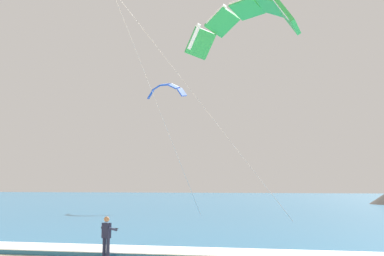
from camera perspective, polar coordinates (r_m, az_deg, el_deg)
sea at (r=78.42m, az=7.08°, el=-8.95°), size 200.00×120.00×0.20m
surf_foam at (r=20.24m, az=-6.14°, el=-14.74°), size 200.00×2.22×0.04m
kitesurfer at (r=19.11m, az=-10.53°, el=-12.96°), size 0.64×0.64×1.69m
kite_primary at (r=26.53m, az=6.31°, el=13.23°), size 8.16×9.15×12.07m
kite_distant at (r=54.11m, az=-3.31°, el=4.83°), size 4.97×1.89×1.82m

